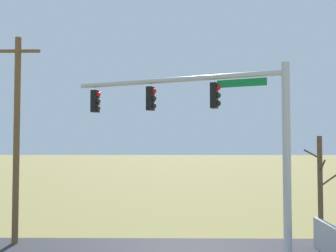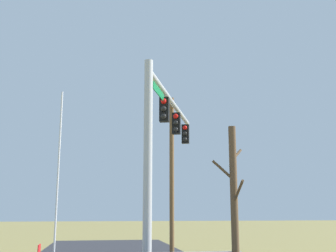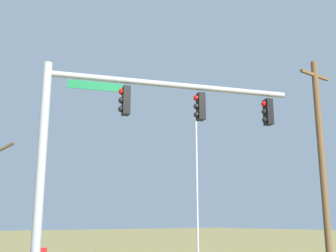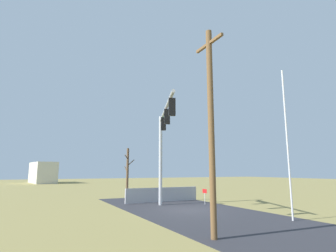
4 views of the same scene
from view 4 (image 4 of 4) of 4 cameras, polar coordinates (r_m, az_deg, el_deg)
ground_plane at (r=19.36m, az=4.40°, el=-17.42°), size 160.00×160.00×0.00m
road_surface at (r=16.10m, az=12.16°, el=-18.84°), size 28.00×8.00×0.01m
sidewalk_corner at (r=22.87m, az=-2.75°, el=-16.20°), size 6.00×6.00×0.01m
retaining_fence at (r=24.13m, az=-1.15°, el=-14.41°), size 0.20×6.78×1.23m
signal_mast at (r=19.40m, az=-0.99°, el=-2.19°), size 8.12×3.22×7.12m
flagpole at (r=16.61m, az=24.05°, el=-3.16°), size 0.10×0.10×8.54m
utility_pole at (r=11.42m, az=9.16°, el=0.27°), size 1.90×0.26×8.84m
bare_tree at (r=22.97m, az=-8.64°, el=-10.24°), size 1.27×1.02×4.56m
open_sign at (r=22.34m, az=7.81°, el=-13.96°), size 0.56×0.04×1.22m
distant_building at (r=66.11m, az=-25.11°, el=-8.98°), size 11.08×5.68×4.54m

